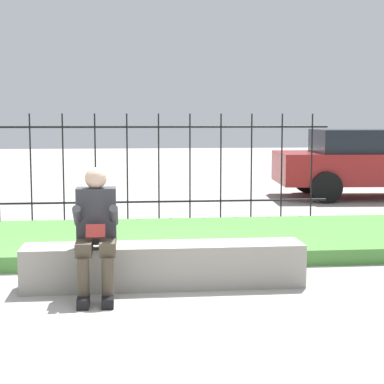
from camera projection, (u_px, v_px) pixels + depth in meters
ground_plane at (131, 287)px, 6.51m from camera, size 60.00×60.00×0.00m
stone_bench at (164, 268)px, 6.52m from camera, size 2.84×0.48×0.44m
person_seated_reader at (96, 227)px, 6.13m from camera, size 0.42×0.73×1.24m
grass_berm at (129, 241)px, 8.47m from camera, size 8.59×2.58×0.18m
iron_fence at (127, 167)px, 10.30m from camera, size 6.59×0.03×1.78m
car_parked_right at (377, 161)px, 13.78m from camera, size 4.49×2.24×1.47m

